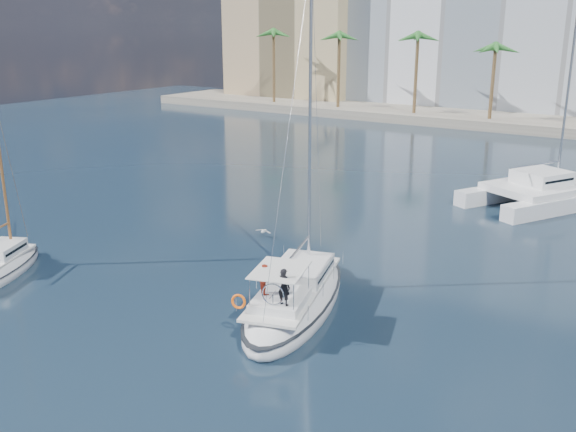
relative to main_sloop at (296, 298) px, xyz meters
The scene contains 9 objects.
ground 3.42m from the main_sloop, 156.40° to the left, with size 160.00×160.00×0.00m, color black.
quay 62.43m from the main_sloop, 92.84° to the left, with size 120.00×14.00×1.20m, color gray.
building_modern 77.06m from the main_sloop, 101.48° to the left, with size 42.00×16.00×28.00m, color silver.
building_tan_left 84.22m from the main_sloop, 122.66° to the left, with size 22.00×14.00×22.00m, color tan.
palm_left 69.83m from the main_sloop, 122.44° to the left, with size 3.60×3.60×12.30m.
palm_centre 59.25m from the main_sloop, 93.04° to the left, with size 3.60×3.60×12.30m.
main_sloop is the anchor object (origin of this frame).
catamaran 25.06m from the main_sloop, 78.98° to the left, with size 10.13×12.49×16.40m.
seagull 10.34m from the main_sloop, 134.02° to the left, with size 1.08×0.46×0.20m.
Camera 1 is at (17.75, -23.82, 12.41)m, focal length 40.00 mm.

